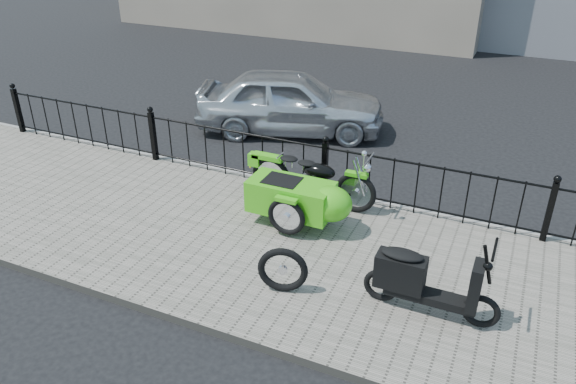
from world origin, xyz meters
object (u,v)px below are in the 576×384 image
at_px(motorcycle_sidecar, 305,195).
at_px(spare_tire, 283,270).
at_px(sedan_car, 291,102).
at_px(scooter, 422,281).

relative_size(motorcycle_sidecar, spare_tire, 3.47).
bearing_deg(sedan_car, motorcycle_sidecar, -170.42).
distance_m(scooter, sedan_car, 6.41).
bearing_deg(spare_tire, scooter, 11.62).
distance_m(motorcycle_sidecar, sedan_car, 4.09).
xyz_separation_m(scooter, sedan_car, (-3.98, 5.02, 0.13)).
distance_m(scooter, spare_tire, 1.74).
bearing_deg(scooter, motorcycle_sidecar, 146.73).
bearing_deg(scooter, sedan_car, 128.36).
relative_size(scooter, sedan_car, 0.41).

